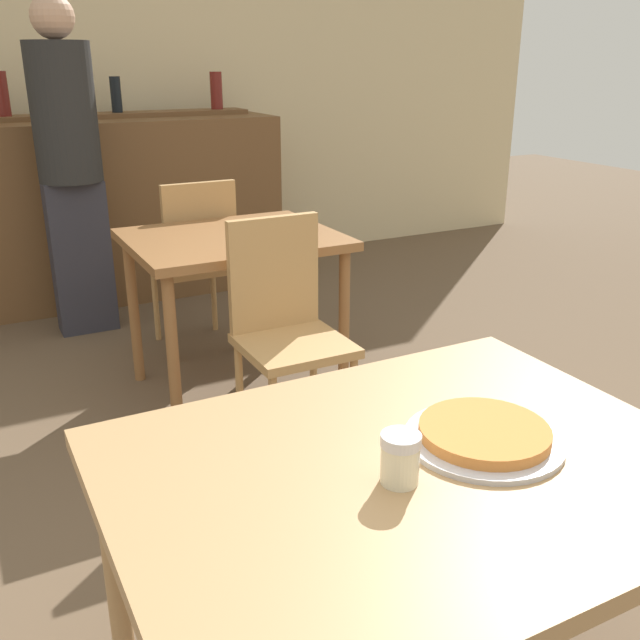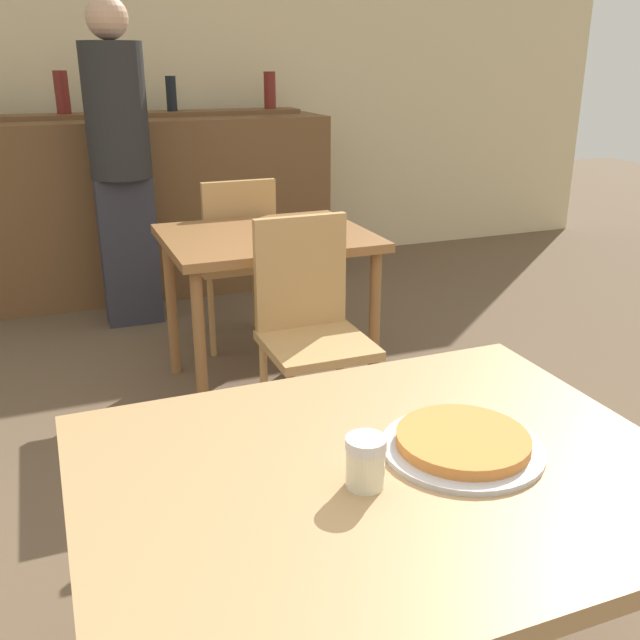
# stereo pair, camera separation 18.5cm
# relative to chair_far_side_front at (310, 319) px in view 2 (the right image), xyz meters

# --- Properties ---
(wall_back) EXTENTS (8.00, 0.05, 2.80)m
(wall_back) POSITION_rel_chair_far_side_front_xyz_m (-0.38, 2.80, 0.87)
(wall_back) COLOR beige
(wall_back) RESTS_ON ground_plane
(dining_table_near) EXTENTS (1.16, 0.89, 0.77)m
(dining_table_near) POSITION_rel_chair_far_side_front_xyz_m (-0.38, -1.41, 0.16)
(dining_table_near) COLOR #A87F51
(dining_table_near) RESTS_ON ground_plane
(dining_table_far) EXTENTS (0.92, 0.77, 0.76)m
(dining_table_far) POSITION_rel_chair_far_side_front_xyz_m (0.00, 0.55, 0.13)
(dining_table_far) COLOR brown
(dining_table_far) RESTS_ON ground_plane
(bar_counter) EXTENTS (2.60, 0.56, 1.14)m
(bar_counter) POSITION_rel_chair_far_side_front_xyz_m (-0.38, 2.30, 0.04)
(bar_counter) COLOR brown
(bar_counter) RESTS_ON ground_plane
(bar_back_shelf) EXTENTS (2.39, 0.24, 0.33)m
(bar_back_shelf) POSITION_rel_chair_far_side_front_xyz_m (-0.42, 2.44, 0.66)
(bar_back_shelf) COLOR brown
(bar_back_shelf) RESTS_ON bar_counter
(chair_far_side_front) EXTENTS (0.40, 0.40, 0.93)m
(chair_far_side_front) POSITION_rel_chair_far_side_front_xyz_m (0.00, 0.00, 0.00)
(chair_far_side_front) COLOR tan
(chair_far_side_front) RESTS_ON ground_plane
(chair_far_side_back) EXTENTS (0.40, 0.40, 0.93)m
(chair_far_side_back) POSITION_rel_chair_far_side_front_xyz_m (0.00, 1.10, 0.00)
(chair_far_side_back) COLOR tan
(chair_far_side_back) RESTS_ON ground_plane
(pizza_tray) EXTENTS (0.33, 0.33, 0.04)m
(pizza_tray) POSITION_rel_chair_far_side_front_xyz_m (-0.21, -1.42, 0.25)
(pizza_tray) COLOR #B7B7BC
(pizza_tray) RESTS_ON dining_table_near
(cheese_shaker) EXTENTS (0.08, 0.08, 0.10)m
(cheese_shaker) POSITION_rel_chair_far_side_front_xyz_m (-0.44, -1.46, 0.28)
(cheese_shaker) COLOR beige
(cheese_shaker) RESTS_ON dining_table_near
(person_standing) EXTENTS (0.34, 0.34, 1.81)m
(person_standing) POSITION_rel_chair_far_side_front_xyz_m (-0.49, 1.72, 0.46)
(person_standing) COLOR #2D2D38
(person_standing) RESTS_ON ground_plane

